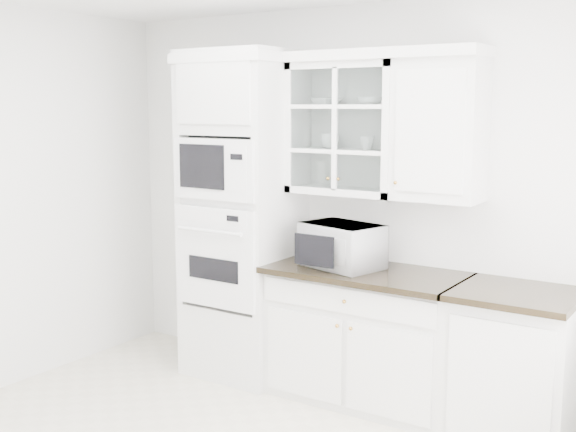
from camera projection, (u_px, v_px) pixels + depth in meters
The scene contains 12 objects.
room_shell at pixel (242, 147), 4.02m from camera, with size 4.00×3.50×2.70m.
oven_column at pixel (242, 216), 5.33m from camera, with size 0.76×0.68×2.40m.
base_cabinet_run at pixel (367, 335), 4.91m from camera, with size 1.32×0.67×0.92m.
extra_base_cabinet at pixel (514, 363), 4.36m from camera, with size 0.72×0.67×0.92m.
upper_cabinet_glass at pixel (347, 129), 4.95m from camera, with size 0.80×0.33×0.90m.
upper_cabinet_solid at pixel (440, 130), 4.58m from camera, with size 0.55×0.33×0.90m, color white.
crown_molding at pixel (332, 57), 4.91m from camera, with size 2.14×0.38×0.07m, color white.
countertop_microwave at pixel (343, 245), 4.89m from camera, with size 0.51×0.43×0.30m, color white.
bowl_a at pixel (327, 102), 5.03m from camera, with size 0.20×0.20×0.05m, color white.
bowl_b at pixel (370, 101), 4.82m from camera, with size 0.17×0.17×0.05m, color white.
cup_a at pixel (330, 141), 5.04m from camera, with size 0.13×0.13×0.10m, color white.
cup_b at pixel (367, 143), 4.90m from camera, with size 0.10×0.10×0.09m, color white.
Camera 1 is at (2.44, -2.79, 2.01)m, focal length 45.00 mm.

